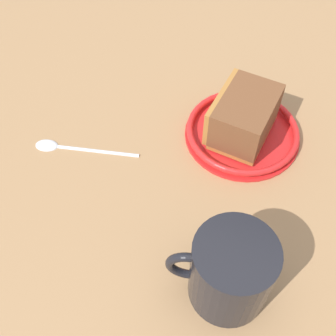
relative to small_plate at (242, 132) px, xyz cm
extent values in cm
cube|color=#936D47|center=(4.40, -5.67, -2.18)|extent=(138.97, 138.97, 2.80)
cylinder|color=red|center=(0.00, 0.00, -0.41)|extent=(15.10, 15.10, 0.72)
torus|color=red|center=(0.00, 0.00, 0.37)|extent=(14.74, 14.74, 0.85)
cube|color=#9E662D|center=(0.00, 0.00, 0.25)|extent=(9.82, 6.93, 0.60)
cube|color=brown|center=(0.00, 0.00, 3.16)|extent=(9.82, 6.93, 5.22)
cube|color=#9E662D|center=(-0.23, -3.45, 3.16)|extent=(9.44, 1.22, 5.22)
cylinder|color=black|center=(20.74, 4.89, 3.66)|extent=(8.03, 8.03, 8.87)
cylinder|color=brown|center=(20.74, 4.89, 6.15)|extent=(7.06, 7.06, 0.40)
torus|color=black|center=(21.79, 1.01, 3.66)|extent=(2.11, 4.85, 4.79)
ellipsoid|color=silver|center=(11.67, -22.86, -0.37)|extent=(2.71, 3.42, 0.80)
cylinder|color=silver|center=(9.88, -16.22, -0.52)|extent=(3.29, 10.51, 0.50)
camera|label=1|loc=(38.32, 5.87, 42.58)|focal=46.04mm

